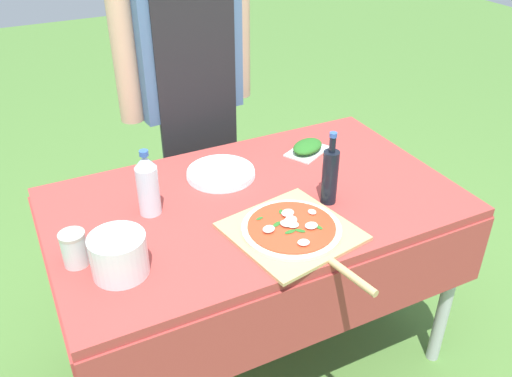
% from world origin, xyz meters
% --- Properties ---
extents(ground_plane, '(12.00, 12.00, 0.00)m').
position_xyz_m(ground_plane, '(0.00, 0.00, 0.00)').
color(ground_plane, '#517F38').
extents(prep_table, '(1.47, 0.89, 0.79)m').
position_xyz_m(prep_table, '(0.00, 0.00, 0.70)').
color(prep_table, '#A83D38').
rests_on(prep_table, ground).
extents(person_cook, '(0.64, 0.25, 1.71)m').
position_xyz_m(person_cook, '(0.03, 0.73, 1.01)').
color(person_cook, '#4C4C51').
rests_on(person_cook, ground).
extents(pizza_on_peel, '(0.43, 0.58, 0.06)m').
position_xyz_m(pizza_on_peel, '(0.02, -0.25, 0.80)').
color(pizza_on_peel, tan).
rests_on(pizza_on_peel, prep_table).
extents(oil_bottle, '(0.06, 0.06, 0.27)m').
position_xyz_m(oil_bottle, '(0.23, -0.14, 0.90)').
color(oil_bottle, black).
rests_on(oil_bottle, prep_table).
extents(water_bottle, '(0.08, 0.08, 0.24)m').
position_xyz_m(water_bottle, '(-0.36, 0.08, 0.90)').
color(water_bottle, silver).
rests_on(water_bottle, prep_table).
extents(herb_container, '(0.22, 0.19, 0.05)m').
position_xyz_m(herb_container, '(0.36, 0.22, 0.81)').
color(herb_container, silver).
rests_on(herb_container, prep_table).
extents(mixing_tub, '(0.17, 0.17, 0.13)m').
position_xyz_m(mixing_tub, '(-0.53, -0.19, 0.85)').
color(mixing_tub, silver).
rests_on(mixing_tub, prep_table).
extents(plate_stack, '(0.26, 0.26, 0.02)m').
position_xyz_m(plate_stack, '(-0.05, 0.20, 0.80)').
color(plate_stack, white).
rests_on(plate_stack, prep_table).
extents(sauce_jar, '(0.08, 0.08, 0.11)m').
position_xyz_m(sauce_jar, '(-0.64, -0.09, 0.84)').
color(sauce_jar, silver).
rests_on(sauce_jar, prep_table).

